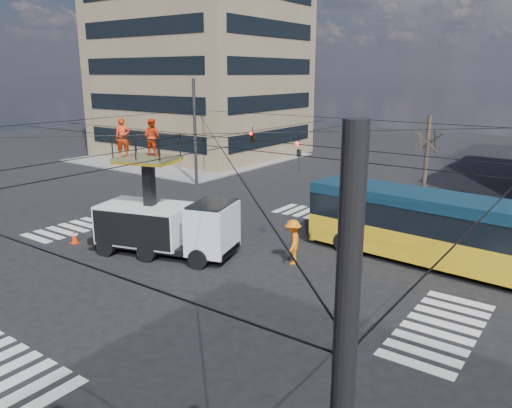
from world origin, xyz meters
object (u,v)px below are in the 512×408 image
(utility_truck, at_px, (165,212))
(traffic_cone, at_px, (74,236))
(city_bus, at_px, (449,230))
(flagger, at_px, (293,242))
(worker_ground, at_px, (140,223))

(utility_truck, height_order, traffic_cone, utility_truck)
(city_bus, bearing_deg, flagger, -143.90)
(worker_ground, bearing_deg, traffic_cone, 122.57)
(flagger, bearing_deg, utility_truck, -91.79)
(utility_truck, relative_size, flagger, 3.57)
(traffic_cone, height_order, flagger, flagger)
(utility_truck, distance_m, worker_ground, 2.85)
(traffic_cone, bearing_deg, worker_ground, 42.47)
(city_bus, bearing_deg, worker_ground, -154.32)
(worker_ground, height_order, flagger, flagger)
(utility_truck, distance_m, traffic_cone, 5.50)
(city_bus, relative_size, flagger, 6.35)
(utility_truck, relative_size, worker_ground, 3.93)
(worker_ground, bearing_deg, utility_truck, -113.02)
(utility_truck, distance_m, flagger, 6.11)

